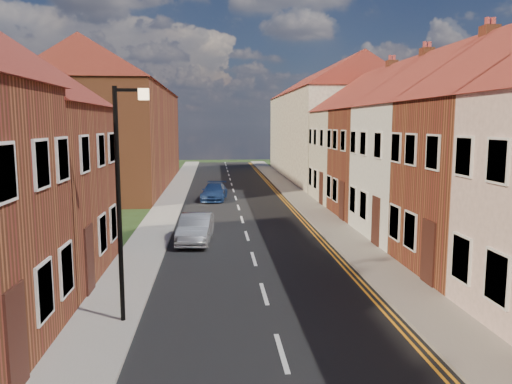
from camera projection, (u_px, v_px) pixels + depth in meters
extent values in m
cube|color=black|center=(247.00, 236.00, 23.22)|extent=(7.00, 90.00, 0.02)
cube|color=#A69F97|center=(151.00, 237.00, 22.85)|extent=(1.80, 90.00, 0.12)
cube|color=#A69F97|center=(340.00, 233.00, 23.58)|extent=(1.80, 90.00, 0.12)
cube|color=silver|center=(454.00, 173.00, 22.51)|extent=(8.00, 5.80, 6.00)
cube|color=brown|center=(489.00, 47.00, 19.53)|extent=(0.60, 0.60, 1.60)
cube|color=brown|center=(408.00, 163.00, 27.84)|extent=(8.00, 5.00, 6.00)
cube|color=brown|center=(426.00, 64.00, 25.25)|extent=(0.60, 0.60, 1.60)
cube|color=white|center=(376.00, 157.00, 33.17)|extent=(8.00, 5.80, 6.00)
cube|color=brown|center=(392.00, 74.00, 30.19)|extent=(0.60, 0.60, 1.60)
cube|color=white|center=(326.00, 136.00, 48.14)|extent=(8.00, 24.00, 8.00)
cube|color=brown|center=(120.00, 138.00, 41.65)|extent=(8.00, 24.00, 8.00)
cylinder|color=black|center=(119.00, 207.00, 12.60)|extent=(0.12, 0.12, 6.00)
cube|color=black|center=(129.00, 90.00, 12.24)|extent=(0.70, 0.08, 0.08)
cube|color=#FFD899|center=(144.00, 94.00, 12.28)|extent=(0.25, 0.15, 0.28)
imported|color=#97989D|center=(196.00, 228.00, 21.98)|extent=(1.64, 3.89, 1.25)
imported|color=navy|center=(214.00, 192.00, 34.17)|extent=(2.02, 4.07, 1.14)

